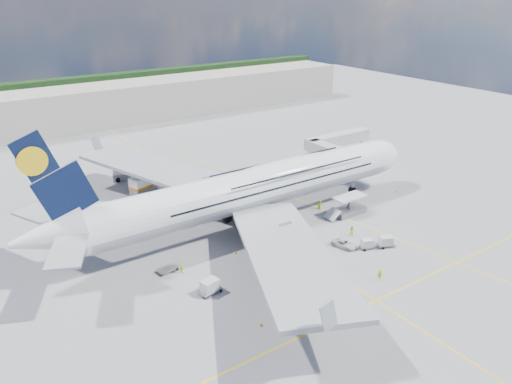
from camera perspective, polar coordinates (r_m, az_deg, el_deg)
ground at (r=84.83m, az=3.60°, el=-5.93°), size 300.00×300.00×0.00m
taxi_line_main at (r=84.82m, az=3.60°, el=-5.93°), size 0.25×220.00×0.01m
taxi_line_cross at (r=72.54m, az=13.55°, el=-11.99°), size 120.00×0.25×0.01m
taxi_line_diag at (r=99.81m, az=6.43°, el=-1.48°), size 14.16×99.06×0.01m
airliner at (r=89.33m, az=-0.10°, el=0.50°), size 77.26×79.15×23.71m
jet_bridge at (r=115.04m, az=9.04°, el=5.30°), size 18.80×12.10×8.50m
cargo_loader at (r=96.39m, az=10.48°, el=-1.82°), size 8.53×3.20×3.67m
terminal at (r=163.88m, az=-17.46°, el=9.39°), size 180.00×16.00×12.00m
tree_line at (r=219.43m, az=-11.05°, el=12.56°), size 160.00×6.00×8.00m
dolly_row_a at (r=71.85m, az=-5.29°, el=-10.67°), size 3.61×2.40×2.11m
dolly_row_b at (r=79.86m, az=0.42°, el=-7.52°), size 3.51×2.41×0.47m
dolly_row_c at (r=84.18m, az=1.52°, el=-5.84°), size 3.44×1.97×0.49m
dolly_back at (r=78.12m, az=-10.05°, el=-8.66°), size 3.38×2.14×0.47m
dolly_nose_far at (r=84.90m, az=12.60°, el=-5.78°), size 2.91×2.23×1.64m
dolly_nose_near at (r=86.21m, az=14.62°, el=-5.46°), size 3.21×2.51×1.80m
baggage_tug at (r=83.36m, az=3.89°, el=-5.80°), size 3.51×2.68×1.99m
catering_truck_inner at (r=105.21m, az=-12.38°, el=0.64°), size 7.92×4.62×4.43m
catering_truck_outer at (r=115.13m, az=-14.45°, el=2.26°), size 7.36×4.56×4.09m
service_van at (r=84.70m, az=10.02°, el=-5.85°), size 3.01×4.65×1.19m
crew_nose at (r=112.50m, az=10.73°, el=1.55°), size 0.70×0.74×1.70m
crew_loader at (r=88.33m, az=10.93°, el=-4.38°), size 1.23×1.19×2.00m
crew_wing at (r=76.98m, az=-8.49°, el=-8.52°), size 0.67×1.21×1.95m
crew_van at (r=97.95m, az=7.29°, el=-1.42°), size 0.90×1.06×1.83m
crew_tug at (r=76.60m, az=14.00°, el=-9.20°), size 1.38×1.11×1.87m
cone_nose at (r=109.27m, az=15.73°, el=0.09°), size 0.38×0.38×0.48m
cone_wing_left_inner at (r=103.25m, az=-12.46°, el=-0.88°), size 0.45×0.45×0.58m
cone_wing_left_outer at (r=101.86m, az=-17.04°, el=-1.71°), size 0.43×0.43×0.55m
cone_wing_right_inner at (r=81.60m, az=-2.28°, el=-6.95°), size 0.37×0.37×0.48m
cone_wing_right_outer at (r=65.99m, az=0.59°, el=-14.88°), size 0.42×0.42×0.53m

